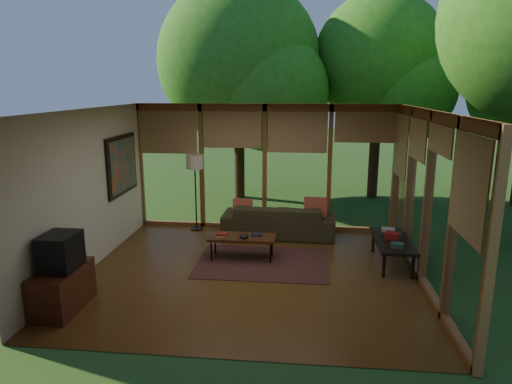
# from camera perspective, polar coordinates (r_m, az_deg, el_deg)

# --- Properties ---
(floor) EXTENTS (5.50, 5.50, 0.00)m
(floor) POSITION_cam_1_polar(r_m,az_deg,el_deg) (7.77, -0.59, -10.06)
(floor) COLOR brown
(floor) RESTS_ON ground
(ceiling) EXTENTS (5.50, 5.50, 0.00)m
(ceiling) POSITION_cam_1_polar(r_m,az_deg,el_deg) (7.15, -0.64, 10.26)
(ceiling) COLOR white
(ceiling) RESTS_ON ground
(wall_left) EXTENTS (0.04, 5.00, 2.70)m
(wall_left) POSITION_cam_1_polar(r_m,az_deg,el_deg) (8.13, -20.25, 0.17)
(wall_left) COLOR silver
(wall_left) RESTS_ON ground
(wall_front) EXTENTS (5.50, 0.04, 2.70)m
(wall_front) POSITION_cam_1_polar(r_m,az_deg,el_deg) (4.97, -3.98, -6.99)
(wall_front) COLOR silver
(wall_front) RESTS_ON ground
(window_wall_back) EXTENTS (5.50, 0.12, 2.70)m
(window_wall_back) POSITION_cam_1_polar(r_m,az_deg,el_deg) (9.78, 1.09, 3.06)
(window_wall_back) COLOR brown
(window_wall_back) RESTS_ON ground
(window_wall_right) EXTENTS (0.12, 5.00, 2.70)m
(window_wall_right) POSITION_cam_1_polar(r_m,az_deg,el_deg) (7.54, 20.63, -0.81)
(window_wall_right) COLOR brown
(window_wall_right) RESTS_ON ground
(tree_nw) EXTENTS (4.32, 4.32, 5.86)m
(tree_nw) POSITION_cam_1_polar(r_m,az_deg,el_deg) (12.65, -2.14, 15.99)
(tree_nw) COLOR #382114
(tree_nw) RESTS_ON ground
(tree_ne) EXTENTS (3.49, 3.49, 5.49)m
(tree_ne) POSITION_cam_1_polar(r_m,az_deg,el_deg) (13.07, 15.16, 15.67)
(tree_ne) COLOR #382114
(tree_ne) RESTS_ON ground
(rug) EXTENTS (2.29, 1.62, 0.01)m
(rug) POSITION_cam_1_polar(r_m,az_deg,el_deg) (8.16, 0.81, -8.83)
(rug) COLOR brown
(rug) RESTS_ON floor
(sofa) EXTENTS (2.33, 0.96, 0.67)m
(sofa) POSITION_cam_1_polar(r_m,az_deg,el_deg) (9.50, 2.85, -3.54)
(sofa) COLOR #39331C
(sofa) RESTS_ON floor
(pillow_left) EXTENTS (0.40, 0.21, 0.42)m
(pillow_left) POSITION_cam_1_polar(r_m,az_deg,el_deg) (9.46, -1.69, -2.08)
(pillow_left) COLOR maroon
(pillow_left) RESTS_ON sofa
(pillow_right) EXTENTS (0.47, 0.25, 0.49)m
(pillow_right) POSITION_cam_1_polar(r_m,az_deg,el_deg) (9.37, 7.44, -2.12)
(pillow_right) COLOR maroon
(pillow_right) RESTS_ON sofa
(ct_book_lower) EXTENTS (0.20, 0.16, 0.03)m
(ct_book_lower) POSITION_cam_1_polar(r_m,az_deg,el_deg) (8.23, -4.23, -5.47)
(ct_book_lower) COLOR #BAB1A8
(ct_book_lower) RESTS_ON coffee_table
(ct_book_upper) EXTENTS (0.21, 0.17, 0.03)m
(ct_book_upper) POSITION_cam_1_polar(r_m,az_deg,el_deg) (8.22, -4.23, -5.26)
(ct_book_upper) COLOR maroon
(ct_book_upper) RESTS_ON coffee_table
(ct_book_side) EXTENTS (0.21, 0.17, 0.03)m
(ct_book_side) POSITION_cam_1_polar(r_m,az_deg,el_deg) (8.27, 0.04, -5.34)
(ct_book_side) COLOR black
(ct_book_side) RESTS_ON coffee_table
(ct_bowl) EXTENTS (0.16, 0.16, 0.07)m
(ct_bowl) POSITION_cam_1_polar(r_m,az_deg,el_deg) (8.11, -1.50, -5.54)
(ct_bowl) COLOR black
(ct_bowl) RESTS_ON coffee_table
(media_cabinet) EXTENTS (0.50, 1.00, 0.60)m
(media_cabinet) POSITION_cam_1_polar(r_m,az_deg,el_deg) (7.03, -23.02, -11.08)
(media_cabinet) COLOR #4F2515
(media_cabinet) RESTS_ON floor
(television) EXTENTS (0.45, 0.55, 0.50)m
(television) POSITION_cam_1_polar(r_m,az_deg,el_deg) (6.82, -23.28, -6.86)
(television) COLOR black
(television) RESTS_ON media_cabinet
(console_book_a) EXTENTS (0.23, 0.19, 0.07)m
(console_book_a) POSITION_cam_1_polar(r_m,az_deg,el_deg) (7.93, 17.24, -6.38)
(console_book_a) COLOR #2D5047
(console_book_a) RESTS_ON side_console
(console_book_b) EXTENTS (0.29, 0.25, 0.11)m
(console_book_b) POSITION_cam_1_polar(r_m,az_deg,el_deg) (8.34, 16.67, -5.24)
(console_book_b) COLOR maroon
(console_book_b) RESTS_ON side_console
(console_book_c) EXTENTS (0.24, 0.18, 0.06)m
(console_book_c) POSITION_cam_1_polar(r_m,az_deg,el_deg) (8.72, 16.19, -4.57)
(console_book_c) COLOR #BAB1A8
(console_book_c) RESTS_ON side_console
(floor_lamp) EXTENTS (0.36, 0.36, 1.65)m
(floor_lamp) POSITION_cam_1_polar(r_m,az_deg,el_deg) (9.74, -7.66, 3.24)
(floor_lamp) COLOR black
(floor_lamp) RESTS_ON floor
(coffee_table) EXTENTS (1.20, 0.50, 0.43)m
(coffee_table) POSITION_cam_1_polar(r_m,az_deg,el_deg) (8.24, -1.75, -5.77)
(coffee_table) COLOR #4F2515
(coffee_table) RESTS_ON floor
(side_console) EXTENTS (0.60, 1.40, 0.46)m
(side_console) POSITION_cam_1_polar(r_m,az_deg,el_deg) (8.32, 16.68, -6.00)
(side_console) COLOR black
(side_console) RESTS_ON floor
(wall_painting) EXTENTS (0.06, 1.35, 1.15)m
(wall_painting) POSITION_cam_1_polar(r_m,az_deg,el_deg) (9.32, -16.40, 3.28)
(wall_painting) COLOR black
(wall_painting) RESTS_ON wall_left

